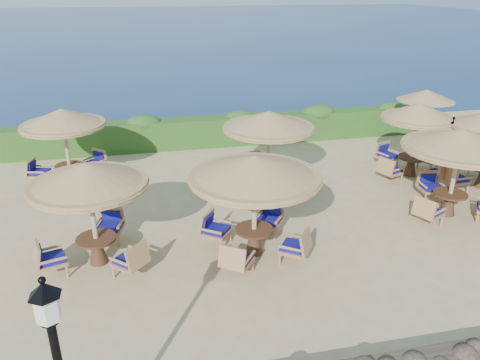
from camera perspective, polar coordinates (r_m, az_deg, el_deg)
ground at (r=13.67m, az=4.36°, el=-5.03°), size 120.00×120.00×0.00m
sea at (r=81.86m, az=-10.22°, el=18.19°), size 160.00×160.00×0.00m
hedge at (r=19.93m, az=-1.42°, el=6.06°), size 18.00×0.90×1.20m
extra_parasol at (r=20.66m, az=21.77°, el=9.56°), size 2.30×2.30×2.41m
cafe_set_0 at (r=11.39m, az=-17.85°, el=-1.47°), size 2.83×2.83×2.65m
cafe_set_1 at (r=11.25m, az=1.82°, el=-0.50°), size 3.25×3.25×2.65m
cafe_set_2 at (r=14.59m, az=25.11°, el=3.15°), size 3.21×3.21×2.65m
cafe_set_3 at (r=16.44m, az=-20.64°, el=5.58°), size 2.81×2.81×2.65m
cafe_set_4 at (r=15.08m, az=3.49°, el=6.14°), size 2.98×2.98×2.65m
cafe_set_5 at (r=17.33m, az=20.70°, el=5.87°), size 2.87×2.87×2.65m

